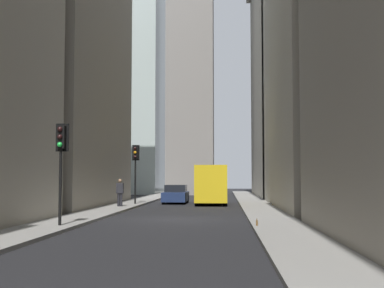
{
  "coord_description": "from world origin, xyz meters",
  "views": [
    {
      "loc": [
        -24.41,
        -2.33,
        1.99
      ],
      "look_at": [
        10.63,
        -0.14,
        4.26
      ],
      "focal_mm": 48.3,
      "sensor_mm": 36.0,
      "label": 1
    }
  ],
  "objects_px": {
    "sedan_navy": "(176,195)",
    "pedestrian": "(120,191)",
    "discarded_bottle": "(257,223)",
    "traffic_light_midblock": "(135,160)",
    "traffic_light_foreground": "(61,150)",
    "delivery_truck": "(212,185)"
  },
  "relations": [
    {
      "from": "pedestrian",
      "to": "sedan_navy",
      "type": "bearing_deg",
      "value": -23.49
    },
    {
      "from": "sedan_navy",
      "to": "delivery_truck",
      "type": "bearing_deg",
      "value": -115.77
    },
    {
      "from": "traffic_light_midblock",
      "to": "discarded_bottle",
      "type": "distance_m",
      "value": 18.0
    },
    {
      "from": "pedestrian",
      "to": "discarded_bottle",
      "type": "relative_size",
      "value": 6.47
    },
    {
      "from": "traffic_light_foreground",
      "to": "traffic_light_midblock",
      "type": "bearing_deg",
      "value": -0.27
    },
    {
      "from": "delivery_truck",
      "to": "sedan_navy",
      "type": "distance_m",
      "value": 3.21
    },
    {
      "from": "traffic_light_foreground",
      "to": "traffic_light_midblock",
      "type": "height_order",
      "value": "traffic_light_midblock"
    },
    {
      "from": "discarded_bottle",
      "to": "traffic_light_midblock",
      "type": "bearing_deg",
      "value": 25.06
    },
    {
      "from": "traffic_light_midblock",
      "to": "pedestrian",
      "type": "bearing_deg",
      "value": 173.08
    },
    {
      "from": "sedan_navy",
      "to": "pedestrian",
      "type": "height_order",
      "value": "pedestrian"
    },
    {
      "from": "delivery_truck",
      "to": "pedestrian",
      "type": "distance_m",
      "value": 7.93
    },
    {
      "from": "delivery_truck",
      "to": "pedestrian",
      "type": "height_order",
      "value": "delivery_truck"
    },
    {
      "from": "traffic_light_midblock",
      "to": "sedan_navy",
      "type": "bearing_deg",
      "value": -36.34
    },
    {
      "from": "traffic_light_midblock",
      "to": "pedestrian",
      "type": "xyz_separation_m",
      "value": [
        -3.33,
        0.4,
        -2.1
      ]
    },
    {
      "from": "traffic_light_foreground",
      "to": "delivery_truck",
      "type": "bearing_deg",
      "value": -16.31
    },
    {
      "from": "traffic_light_foreground",
      "to": "pedestrian",
      "type": "bearing_deg",
      "value": 1.43
    },
    {
      "from": "sedan_navy",
      "to": "pedestrian",
      "type": "bearing_deg",
      "value": 156.51
    },
    {
      "from": "delivery_truck",
      "to": "sedan_navy",
      "type": "xyz_separation_m",
      "value": [
        1.35,
        2.8,
        -0.8
      ]
    },
    {
      "from": "sedan_navy",
      "to": "traffic_light_foreground",
      "type": "xyz_separation_m",
      "value": [
        -19.89,
        2.63,
        2.39
      ]
    },
    {
      "from": "sedan_navy",
      "to": "discarded_bottle",
      "type": "height_order",
      "value": "sedan_navy"
    },
    {
      "from": "delivery_truck",
      "to": "traffic_light_midblock",
      "type": "bearing_deg",
      "value": 111.54
    },
    {
      "from": "traffic_light_foreground",
      "to": "discarded_bottle",
      "type": "relative_size",
      "value": 14.68
    }
  ]
}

